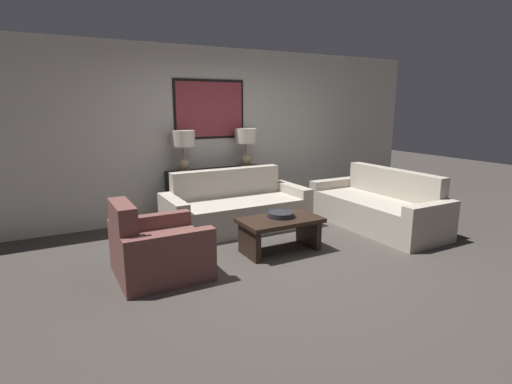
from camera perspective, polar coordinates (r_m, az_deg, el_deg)
name	(u,v)px	position (r m, az deg, el deg)	size (l,w,h in m)	color
ground_plane	(293,262)	(4.68, 5.27, -9.96)	(20.00, 20.00, 0.00)	#3D3833
back_wall	(209,133)	(6.52, -6.74, 8.40)	(8.19, 0.12, 2.65)	beige
console_table	(217,193)	(6.40, -5.62, -0.16)	(1.56, 0.38, 0.78)	black
table_lamp_left	(183,143)	(6.09, -10.35, 6.97)	(0.35, 0.35, 0.62)	tan
table_lamp_right	(246,140)	(6.50, -1.49, 7.49)	(0.35, 0.35, 0.62)	tan
couch_by_back_wall	(236,209)	(5.82, -2.91, -2.49)	(2.07, 0.88, 0.84)	#ADA393
couch_by_side	(377,208)	(6.15, 16.96, -2.20)	(0.88, 2.07, 0.84)	#ADA393
coffee_table	(280,228)	(4.91, 3.47, -5.12)	(0.99, 0.57, 0.42)	black
decorative_bowl	(281,214)	(4.93, 3.59, -3.21)	(0.33, 0.33, 0.06)	#232328
armchair_near_back_wall	(157,250)	(4.37, -13.97, -8.07)	(0.91, 0.89, 0.83)	brown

